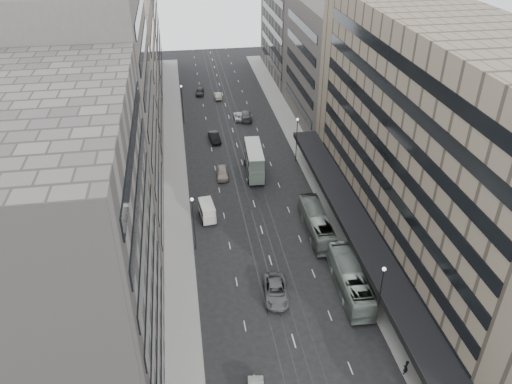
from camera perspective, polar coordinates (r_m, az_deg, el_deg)
ground at (r=61.37m, az=3.06°, el=-12.48°), size 220.00×220.00×0.00m
sidewalk_right at (r=93.65m, az=5.58°, el=4.44°), size 4.00×125.00×0.15m
sidewalk_left at (r=91.01m, az=-9.26°, el=3.30°), size 4.00×125.00×0.15m
department_store at (r=66.02m, az=20.55°, el=4.69°), size 19.20×60.00×30.00m
building_right_mid at (r=104.63m, az=9.16°, el=14.22°), size 15.00×28.00×24.00m
building_right_far at (r=132.00m, az=5.23°, el=18.99°), size 15.00×32.00×28.00m
building_left_a at (r=45.98m, az=-21.60°, el=-8.06°), size 15.00×28.00×30.00m
building_left_b at (r=67.97m, az=-18.22°, el=7.83°), size 15.00×26.00×34.00m
building_left_c at (r=94.56m, az=-15.90°, el=11.85°), size 15.00×28.00×25.00m
building_left_d at (r=125.74m, az=-14.79°, el=17.50°), size 15.00×38.00×28.00m
lamp_right_near at (r=56.89m, az=14.05°, el=-10.76°), size 0.44×0.44×8.32m
lamp_right_far at (r=88.70m, az=4.69°, el=6.55°), size 0.44×0.44×8.32m
lamp_left_near at (r=66.48m, az=-7.17°, el=-2.95°), size 0.44×0.44×8.32m
lamp_left_far at (r=104.83m, az=-8.44°, el=10.37°), size 0.44×0.44×8.32m
bus_near at (r=62.70m, az=10.70°, el=-9.84°), size 3.46×12.43×3.43m
bus_far at (r=71.56m, az=6.95°, el=-3.56°), size 3.09×12.27×3.40m
double_decker at (r=85.10m, az=-0.21°, el=3.65°), size 3.28×9.35×5.04m
panel_van at (r=74.43m, az=-5.60°, el=-2.12°), size 2.49×4.48×2.71m
sedan_2 at (r=61.52m, az=2.26°, el=-11.22°), size 3.44×6.41×1.71m
sedan_4 at (r=85.36m, az=-3.87°, el=2.21°), size 2.17×4.90×1.64m
sedan_5 at (r=97.93m, az=-4.78°, el=6.24°), size 2.31×5.19×1.66m
sedan_6 at (r=107.65m, az=-1.96°, el=8.67°), size 2.25×4.80×1.33m
sedan_7 at (r=107.44m, az=-1.12°, el=8.73°), size 2.95×5.98×1.67m
sedan_8 at (r=121.86m, az=-6.42°, el=11.34°), size 2.22×4.54×1.49m
sedan_9 at (r=119.10m, az=-4.39°, el=10.93°), size 1.51×4.19×1.37m
pedestrian at (r=55.64m, az=16.75°, el=-18.64°), size 0.80×0.74×1.84m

